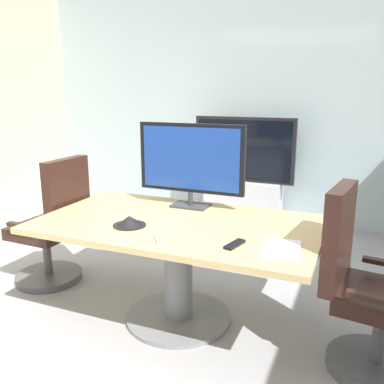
# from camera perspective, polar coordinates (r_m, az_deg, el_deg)

# --- Properties ---
(ground_plane) EXTENTS (6.85, 6.85, 0.00)m
(ground_plane) POSITION_cam_1_polar(r_m,az_deg,el_deg) (3.01, -6.43, -18.85)
(ground_plane) COLOR #99999E
(wall_back_glass_partition) EXTENTS (5.85, 0.10, 2.86)m
(wall_back_glass_partition) POSITION_cam_1_polar(r_m,az_deg,el_deg) (5.26, 8.94, 11.69)
(wall_back_glass_partition) COLOR #9EB2B7
(wall_back_glass_partition) RESTS_ON ground
(conference_table) EXTENTS (1.91, 1.10, 0.74)m
(conference_table) POSITION_cam_1_polar(r_m,az_deg,el_deg) (2.92, -1.90, -7.68)
(conference_table) COLOR tan
(conference_table) RESTS_ON ground
(office_chair_left) EXTENTS (0.60, 0.58, 1.09)m
(office_chair_left) POSITION_cam_1_polar(r_m,az_deg,el_deg) (3.70, -18.42, -5.20)
(office_chair_left) COLOR #4C4C51
(office_chair_left) RESTS_ON ground
(office_chair_right) EXTENTS (0.62, 0.60, 1.09)m
(office_chair_right) POSITION_cam_1_polar(r_m,az_deg,el_deg) (2.68, 22.59, -13.01)
(office_chair_right) COLOR #4C4C51
(office_chair_right) RESTS_ON ground
(tv_monitor) EXTENTS (0.84, 0.18, 0.64)m
(tv_monitor) POSITION_cam_1_polar(r_m,az_deg,el_deg) (3.13, -0.16, 4.34)
(tv_monitor) COLOR #333338
(tv_monitor) RESTS_ON conference_table
(wall_display_unit) EXTENTS (1.20, 0.36, 1.31)m
(wall_display_unit) POSITION_cam_1_polar(r_m,az_deg,el_deg) (5.06, 7.04, 0.33)
(wall_display_unit) COLOR #B7BABC
(wall_display_unit) RESTS_ON ground
(conference_phone) EXTENTS (0.22, 0.22, 0.07)m
(conference_phone) POSITION_cam_1_polar(r_m,az_deg,el_deg) (2.79, -8.59, -4.00)
(conference_phone) COLOR black
(conference_phone) RESTS_ON conference_table
(remote_control) EXTENTS (0.09, 0.18, 0.02)m
(remote_control) POSITION_cam_1_polar(r_m,az_deg,el_deg) (2.43, 5.87, -7.15)
(remote_control) COLOR black
(remote_control) RESTS_ON conference_table
(whiteboard_marker) EXTENTS (0.09, 0.12, 0.02)m
(whiteboard_marker) POSITION_cam_1_polar(r_m,az_deg,el_deg) (2.51, -4.82, -6.42)
(whiteboard_marker) COLOR silver
(whiteboard_marker) RESTS_ON conference_table
(paper_notepad) EXTENTS (0.24, 0.32, 0.01)m
(paper_notepad) POSITION_cam_1_polar(r_m,az_deg,el_deg) (2.43, 12.15, -7.54)
(paper_notepad) COLOR white
(paper_notepad) RESTS_ON conference_table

